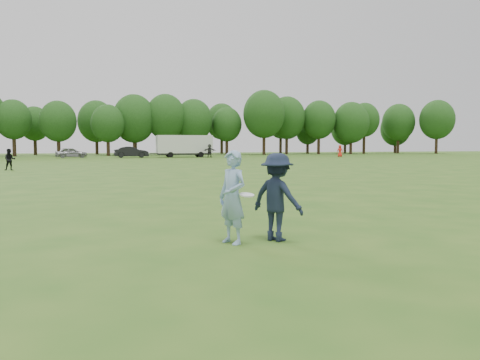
# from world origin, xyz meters

# --- Properties ---
(ground) EXTENTS (200.00, 200.00, 0.00)m
(ground) POSITION_xyz_m (0.00, 0.00, 0.00)
(ground) COLOR #2D5919
(ground) RESTS_ON ground
(thrower) EXTENTS (0.65, 0.75, 1.73)m
(thrower) POSITION_xyz_m (-0.41, 0.25, 0.86)
(thrower) COLOR #88ABD3
(thrower) RESTS_ON ground
(defender) EXTENTS (1.13, 1.24, 1.67)m
(defender) POSITION_xyz_m (0.48, 0.27, 0.84)
(defender) COLOR #182135
(defender) RESTS_ON ground
(player_far_a) EXTENTS (0.82, 0.67, 1.55)m
(player_far_a) POSITION_xyz_m (-8.99, 28.60, 0.77)
(player_far_a) COLOR black
(player_far_a) RESTS_ON ground
(player_far_c) EXTENTS (1.02, 0.85, 1.79)m
(player_far_c) POSITION_xyz_m (31.24, 54.30, 0.89)
(player_far_c) COLOR red
(player_far_c) RESTS_ON ground
(player_far_d) EXTENTS (1.79, 0.62, 1.92)m
(player_far_d) POSITION_xyz_m (12.12, 57.27, 0.96)
(player_far_d) COLOR #2A2A2A
(player_far_d) RESTS_ON ground
(car_e) EXTENTS (4.40, 2.19, 1.44)m
(car_e) POSITION_xyz_m (-6.71, 60.57, 0.72)
(car_e) COLOR gray
(car_e) RESTS_ON ground
(car_f) EXTENTS (4.78, 1.71, 1.57)m
(car_f) POSITION_xyz_m (1.33, 59.31, 0.79)
(car_f) COLOR black
(car_f) RESTS_ON ground
(field_cone) EXTENTS (0.28, 0.28, 0.30)m
(field_cone) POSITION_xyz_m (17.92, 47.49, 0.15)
(field_cone) COLOR orange
(field_cone) RESTS_ON ground
(disc_in_play) EXTENTS (0.33, 0.32, 0.08)m
(disc_in_play) POSITION_xyz_m (-0.20, 0.02, 0.93)
(disc_in_play) COLOR white
(disc_in_play) RESTS_ON ground
(cargo_trailer) EXTENTS (9.00, 2.75, 3.20)m
(cargo_trailer) POSITION_xyz_m (8.94, 59.96, 1.78)
(cargo_trailer) COLOR silver
(cargo_trailer) RESTS_ON ground
(treeline) EXTENTS (130.35, 18.39, 11.74)m
(treeline) POSITION_xyz_m (2.81, 76.90, 6.26)
(treeline) COLOR #332114
(treeline) RESTS_ON ground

